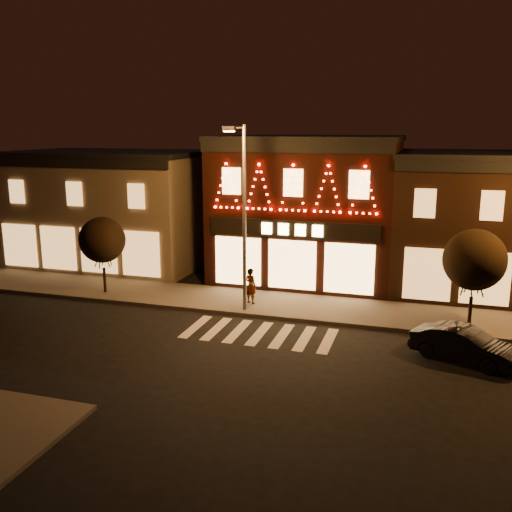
% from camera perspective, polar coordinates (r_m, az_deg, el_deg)
% --- Properties ---
extents(ground, '(120.00, 120.00, 0.00)m').
position_cam_1_polar(ground, '(21.25, -2.80, -11.46)').
color(ground, black).
rests_on(ground, ground).
extents(sidewalk_far, '(44.00, 4.00, 0.15)m').
position_cam_1_polar(sidewalk_far, '(27.98, 6.67, -5.30)').
color(sidewalk_far, '#47423D').
rests_on(sidewalk_far, ground).
extents(building_left, '(12.20, 8.28, 7.30)m').
position_cam_1_polar(building_left, '(38.05, -14.27, 4.76)').
color(building_left, '#726251').
rests_on(building_left, ground).
extents(building_pulp, '(10.20, 8.34, 8.30)m').
position_cam_1_polar(building_pulp, '(33.17, 5.34, 4.85)').
color(building_pulp, black).
rests_on(building_pulp, ground).
extents(building_right_a, '(9.20, 8.28, 7.50)m').
position_cam_1_polar(building_right_a, '(32.70, 21.87, 3.15)').
color(building_right_a, black).
rests_on(building_right_a, ground).
extents(streetlamp_mid, '(0.56, 1.99, 8.72)m').
position_cam_1_polar(streetlamp_mid, '(26.10, -1.40, 5.19)').
color(streetlamp_mid, '#59595E').
rests_on(streetlamp_mid, sidewalk_far).
extents(tree_left, '(2.42, 2.42, 4.05)m').
position_cam_1_polar(tree_left, '(30.72, -15.26, 1.57)').
color(tree_left, black).
rests_on(tree_left, sidewalk_far).
extents(tree_right, '(2.65, 2.65, 4.42)m').
position_cam_1_polar(tree_right, '(25.75, 21.20, -0.37)').
color(tree_right, black).
rests_on(tree_right, sidewalk_far).
extents(dark_sedan, '(4.22, 2.85, 1.32)m').
position_cam_1_polar(dark_sedan, '(23.18, 20.31, -8.41)').
color(dark_sedan, black).
rests_on(dark_sedan, ground).
extents(pedestrian, '(0.77, 0.65, 1.80)m').
position_cam_1_polar(pedestrian, '(28.14, -0.54, -3.03)').
color(pedestrian, gray).
rests_on(pedestrian, sidewalk_far).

